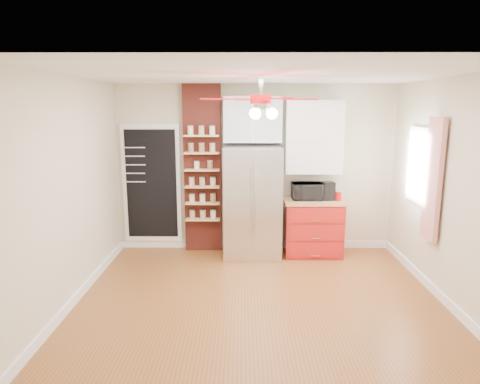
{
  "coord_description": "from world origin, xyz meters",
  "views": [
    {
      "loc": [
        -0.21,
        -4.94,
        2.35
      ],
      "look_at": [
        -0.24,
        0.9,
        1.18
      ],
      "focal_mm": 32.0,
      "sensor_mm": 36.0,
      "label": 1
    }
  ],
  "objects_px": {
    "coffee_maker": "(328,191)",
    "canister_left": "(338,196)",
    "red_cabinet": "(313,227)",
    "toaster_oven": "(307,191)",
    "ceiling_fan": "(261,100)",
    "pantry_jar_oats": "(197,165)",
    "fridge": "(252,202)"
  },
  "relations": [
    {
      "from": "ceiling_fan",
      "to": "canister_left",
      "type": "xyz_separation_m",
      "value": [
        1.29,
        1.61,
        -1.45
      ]
    },
    {
      "from": "red_cabinet",
      "to": "toaster_oven",
      "type": "bearing_deg",
      "value": 170.68
    },
    {
      "from": "pantry_jar_oats",
      "to": "toaster_oven",
      "type": "bearing_deg",
      "value": -3.57
    },
    {
      "from": "ceiling_fan",
      "to": "canister_left",
      "type": "distance_m",
      "value": 2.52
    },
    {
      "from": "ceiling_fan",
      "to": "canister_left",
      "type": "relative_size",
      "value": 9.77
    },
    {
      "from": "ceiling_fan",
      "to": "fridge",
      "type": "bearing_deg",
      "value": 91.76
    },
    {
      "from": "red_cabinet",
      "to": "ceiling_fan",
      "type": "xyz_separation_m",
      "value": [
        -0.92,
        -1.68,
        1.97
      ]
    },
    {
      "from": "fridge",
      "to": "ceiling_fan",
      "type": "relative_size",
      "value": 1.25
    },
    {
      "from": "red_cabinet",
      "to": "toaster_oven",
      "type": "xyz_separation_m",
      "value": [
        -0.1,
        0.02,
        0.58
      ]
    },
    {
      "from": "coffee_maker",
      "to": "ceiling_fan",
      "type": "bearing_deg",
      "value": -134.8
    },
    {
      "from": "fridge",
      "to": "canister_left",
      "type": "xyz_separation_m",
      "value": [
        1.34,
        -0.02,
        0.1
      ]
    },
    {
      "from": "toaster_oven",
      "to": "canister_left",
      "type": "relative_size",
      "value": 3.34
    },
    {
      "from": "coffee_maker",
      "to": "pantry_jar_oats",
      "type": "xyz_separation_m",
      "value": [
        -2.08,
        0.14,
        0.39
      ]
    },
    {
      "from": "ceiling_fan",
      "to": "coffee_maker",
      "type": "distance_m",
      "value": 2.45
    },
    {
      "from": "coffee_maker",
      "to": "pantry_jar_oats",
      "type": "distance_m",
      "value": 2.12
    },
    {
      "from": "toaster_oven",
      "to": "pantry_jar_oats",
      "type": "xyz_separation_m",
      "value": [
        -1.75,
        0.11,
        0.4
      ]
    },
    {
      "from": "coffee_maker",
      "to": "canister_left",
      "type": "height_order",
      "value": "coffee_maker"
    },
    {
      "from": "ceiling_fan",
      "to": "toaster_oven",
      "type": "bearing_deg",
      "value": 64.32
    },
    {
      "from": "toaster_oven",
      "to": "canister_left",
      "type": "bearing_deg",
      "value": -11.88
    },
    {
      "from": "coffee_maker",
      "to": "canister_left",
      "type": "distance_m",
      "value": 0.17
    },
    {
      "from": "toaster_oven",
      "to": "canister_left",
      "type": "height_order",
      "value": "toaster_oven"
    },
    {
      "from": "red_cabinet",
      "to": "coffee_maker",
      "type": "bearing_deg",
      "value": -3.12
    },
    {
      "from": "coffee_maker",
      "to": "red_cabinet",
      "type": "bearing_deg",
      "value": 166.46
    },
    {
      "from": "red_cabinet",
      "to": "coffee_maker",
      "type": "relative_size",
      "value": 3.29
    },
    {
      "from": "red_cabinet",
      "to": "canister_left",
      "type": "distance_m",
      "value": 0.64
    },
    {
      "from": "canister_left",
      "to": "fridge",
      "type": "bearing_deg",
      "value": 179.27
    },
    {
      "from": "red_cabinet",
      "to": "pantry_jar_oats",
      "type": "distance_m",
      "value": 2.1
    },
    {
      "from": "toaster_oven",
      "to": "coffee_maker",
      "type": "xyz_separation_m",
      "value": [
        0.33,
        -0.03,
        0.01
      ]
    },
    {
      "from": "toaster_oven",
      "to": "coffee_maker",
      "type": "height_order",
      "value": "coffee_maker"
    },
    {
      "from": "fridge",
      "to": "pantry_jar_oats",
      "type": "xyz_separation_m",
      "value": [
        -0.89,
        0.18,
        0.56
      ]
    },
    {
      "from": "fridge",
      "to": "red_cabinet",
      "type": "xyz_separation_m",
      "value": [
        0.97,
        0.05,
        -0.42
      ]
    },
    {
      "from": "canister_left",
      "to": "pantry_jar_oats",
      "type": "distance_m",
      "value": 2.28
    }
  ]
}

